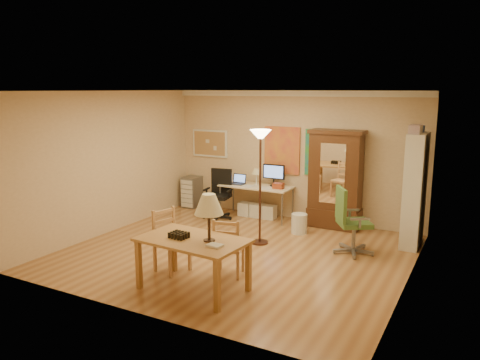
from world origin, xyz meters
The scene contains 16 objects.
floor centered at (0.00, 0.00, 0.00)m, with size 5.50×5.50×0.00m, color brown.
crown_molding centered at (0.00, 2.46, 2.64)m, with size 5.50×0.08×0.12m, color white.
corkboard centered at (-2.05, 2.47, 1.50)m, with size 0.90×0.04×0.62m, color tan.
art_panel_left centered at (-0.25, 2.47, 1.45)m, with size 0.80×0.04×1.00m, color gold.
art_panel_right centered at (0.65, 2.47, 1.45)m, with size 0.75×0.04×0.95m, color teal.
dining_table centered at (0.27, -1.58, 0.87)m, with size 1.52×0.98×1.37m.
ladder_chair_back centered at (0.37, -0.93, 0.41)m, with size 0.50×0.48×0.89m.
ladder_chair_left centered at (-0.51, -1.17, 0.44)m, with size 0.52×0.53×0.95m.
torchiere_lamp centered at (0.13, 0.62, 1.64)m, with size 0.37×0.37×2.04m.
computer_desk centered at (-0.65, 2.16, 0.43)m, with size 1.54×0.68×1.17m.
office_chair_black centered at (-1.38, 1.71, 0.28)m, with size 0.65×0.65×1.05m.
office_chair_green centered at (1.71, 0.89, 0.30)m, with size 0.71×0.71×1.14m.
drawer_cart centered at (-2.44, 2.26, 0.36)m, with size 0.36×0.43×0.72m.
armoire centered at (1.00, 2.24, 0.85)m, with size 1.06×0.50×1.95m.
bookshelf centered at (2.55, 1.80, 0.99)m, with size 0.30×0.80×2.00m.
wastebin centered at (0.54, 1.52, 0.19)m, with size 0.31×0.31×0.38m, color silver.
Camera 1 is at (3.62, -6.63, 2.73)m, focal length 35.00 mm.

